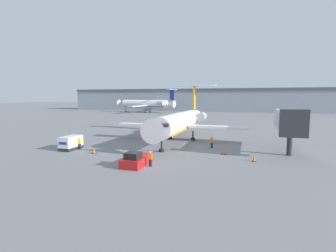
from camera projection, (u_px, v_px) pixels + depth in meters
ground_plane at (140, 165)px, 29.58m from camera, size 600.00×600.00×0.00m
terminal_building at (227, 100)px, 142.82m from camera, size 180.00×16.80×12.24m
airplane_main at (180, 121)px, 46.25m from camera, size 23.60×27.16×10.26m
pushback_tug at (137, 160)px, 29.55m from camera, size 2.18×4.83×1.67m
luggage_cart at (71, 143)px, 38.30m from camera, size 1.82×3.49×1.98m
worker_near_tug at (150, 159)px, 28.95m from camera, size 0.40×0.24×1.71m
worker_by_wing at (212, 142)px, 39.38m from camera, size 0.40×0.25×1.77m
worker_on_apron at (80, 143)px, 38.41m from camera, size 0.40×0.25×1.75m
traffic_cone_left at (94, 151)px, 35.82m from camera, size 0.61×0.61×0.71m
traffic_cone_right at (224, 152)px, 35.09m from camera, size 0.64×0.64×0.73m
traffic_cone_mid at (254, 158)px, 31.24m from camera, size 0.52×0.52×0.83m
airplane_parked_far_left at (146, 104)px, 131.99m from camera, size 31.89×31.89×11.39m
jet_bridge at (288, 121)px, 36.06m from camera, size 3.20×11.24×6.19m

